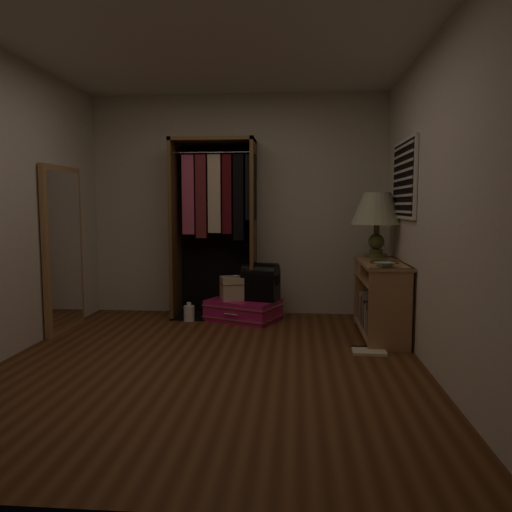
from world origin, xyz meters
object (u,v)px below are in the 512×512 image
object	(u,v)px
floor_mirror	(63,249)
pink_suitcase	(243,310)
table_lamp	(377,210)
console_bookshelf	(380,297)
open_wardrobe	(217,213)
white_jug	(189,313)
train_case	(238,288)
black_bag	(261,281)

from	to	relation	value
floor_mirror	pink_suitcase	size ratio (longest dim) A/B	1.83
floor_mirror	table_lamp	xyz separation A→B (m)	(3.24, 0.38, 0.40)
console_bookshelf	pink_suitcase	world-z (taller)	console_bookshelf
open_wardrobe	white_jug	world-z (taller)	open_wardrobe
console_bookshelf	train_case	world-z (taller)	console_bookshelf
console_bookshelf	train_case	size ratio (longest dim) A/B	2.50
pink_suitcase	white_jug	world-z (taller)	pink_suitcase
console_bookshelf	open_wardrobe	size ratio (longest dim) A/B	0.55
console_bookshelf	pink_suitcase	bearing A→B (deg)	158.69
floor_mirror	white_jug	world-z (taller)	floor_mirror
table_lamp	white_jug	distance (m)	2.35
console_bookshelf	open_wardrobe	distance (m)	2.07
pink_suitcase	train_case	bearing A→B (deg)	-164.71
floor_mirror	train_case	world-z (taller)	floor_mirror
open_wardrobe	black_bag	world-z (taller)	open_wardrobe
console_bookshelf	black_bag	size ratio (longest dim) A/B	2.52
table_lamp	console_bookshelf	bearing A→B (deg)	-90.75
floor_mirror	pink_suitcase	bearing A→B (deg)	18.37
pink_suitcase	white_jug	bearing A→B (deg)	-147.60
pink_suitcase	console_bookshelf	bearing A→B (deg)	1.68
open_wardrobe	console_bookshelf	bearing A→B (deg)	-22.56
train_case	white_jug	bearing A→B (deg)	173.22
black_bag	white_jug	distance (m)	0.89
train_case	black_bag	bearing A→B (deg)	-23.90
white_jug	floor_mirror	bearing A→B (deg)	-157.40
floor_mirror	white_jug	bearing A→B (deg)	22.60
table_lamp	white_jug	bearing A→B (deg)	176.73
floor_mirror	white_jug	distance (m)	1.50
console_bookshelf	table_lamp	bearing A→B (deg)	89.25
floor_mirror	white_jug	size ratio (longest dim) A/B	7.97
table_lamp	black_bag	bearing A→B (deg)	170.84
open_wardrobe	floor_mirror	bearing A→B (deg)	-152.50
pink_suitcase	train_case	world-z (taller)	train_case
open_wardrobe	white_jug	size ratio (longest dim) A/B	9.62
open_wardrobe	black_bag	size ratio (longest dim) A/B	4.62
train_case	floor_mirror	bearing A→B (deg)	-178.92
console_bookshelf	open_wardrobe	world-z (taller)	open_wardrobe
floor_mirror	black_bag	bearing A→B (deg)	16.21
floor_mirror	white_jug	xyz separation A→B (m)	(1.20, 0.50, -0.76)
pink_suitcase	black_bag	world-z (taller)	black_bag
black_bag	pink_suitcase	bearing A→B (deg)	-169.74
console_bookshelf	table_lamp	size ratio (longest dim) A/B	1.64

